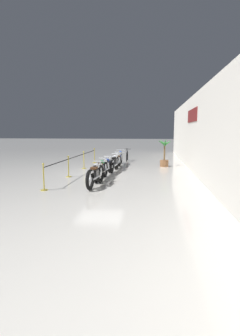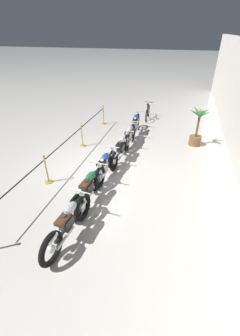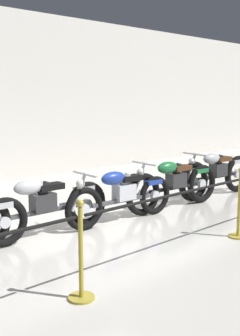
% 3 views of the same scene
% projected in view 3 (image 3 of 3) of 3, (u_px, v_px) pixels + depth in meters
% --- Properties ---
extents(ground_plane, '(120.00, 120.00, 0.00)m').
position_uv_depth(ground_plane, '(111.00, 237.00, 6.27)').
color(ground_plane, silver).
extents(motorcycle_silver_2, '(2.43, 0.62, 0.95)m').
position_uv_depth(motorcycle_silver_2, '(40.00, 207.00, 6.20)').
color(motorcycle_silver_2, black).
rests_on(motorcycle_silver_2, ground).
extents(motorcycle_blue_3, '(2.21, 0.62, 0.92)m').
position_uv_depth(motorcycle_blue_3, '(121.00, 195.00, 7.01)').
color(motorcycle_blue_3, black).
rests_on(motorcycle_blue_3, ground).
extents(motorcycle_green_4, '(2.30, 0.62, 0.96)m').
position_uv_depth(motorcycle_green_4, '(174.00, 184.00, 7.85)').
color(motorcycle_green_4, black).
rests_on(motorcycle_green_4, ground).
extents(motorcycle_silver_5, '(2.24, 0.62, 0.98)m').
position_uv_depth(motorcycle_silver_5, '(216.00, 174.00, 8.87)').
color(motorcycle_silver_5, black).
rests_on(motorcycle_silver_5, ground).
extents(stanchion_far_left, '(8.87, 0.28, 1.05)m').
position_uv_depth(stanchion_far_left, '(93.00, 229.00, 4.34)').
color(stanchion_far_left, gold).
rests_on(stanchion_far_left, ground).
extents(stanchion_mid_left, '(0.28, 0.28, 1.05)m').
position_uv_depth(stanchion_mid_left, '(81.00, 266.00, 4.29)').
color(stanchion_mid_left, gold).
rests_on(stanchion_mid_left, ground).
extents(stanchion_mid_right, '(0.28, 0.28, 1.05)m').
position_uv_depth(stanchion_mid_right, '(239.00, 214.00, 6.23)').
color(stanchion_mid_right, gold).
rests_on(stanchion_mid_right, ground).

